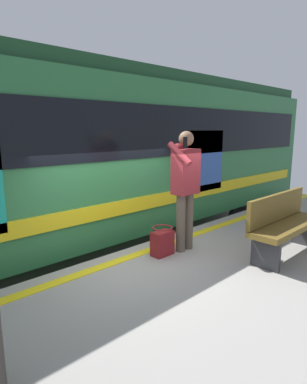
# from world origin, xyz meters

# --- Properties ---
(ground_plane) EXTENTS (23.74, 23.74, 0.00)m
(ground_plane) POSITION_xyz_m (0.00, 0.00, 0.00)
(ground_plane) COLOR #4C4742
(platform) EXTENTS (12.75, 3.94, 1.01)m
(platform) POSITION_xyz_m (0.00, 1.97, 0.51)
(platform) COLOR gray
(platform) RESTS_ON ground
(safety_line) EXTENTS (12.50, 0.16, 0.01)m
(safety_line) POSITION_xyz_m (0.00, 0.30, 1.02)
(safety_line) COLOR yellow
(safety_line) RESTS_ON platform
(track_rail_near) EXTENTS (16.58, 0.08, 0.16)m
(track_rail_near) POSITION_xyz_m (0.00, -1.20, 0.08)
(track_rail_near) COLOR slate
(track_rail_near) RESTS_ON ground
(track_rail_far) EXTENTS (16.58, 0.08, 0.16)m
(track_rail_far) POSITION_xyz_m (0.00, -2.63, 0.08)
(track_rail_far) COLOR slate
(track_rail_far) RESTS_ON ground
(train_carriage) EXTENTS (13.19, 3.08, 3.77)m
(train_carriage) POSITION_xyz_m (-0.13, -1.91, 2.43)
(train_carriage) COLOR #2D723F
(train_carriage) RESTS_ON ground
(passenger) EXTENTS (0.57, 0.55, 1.80)m
(passenger) POSITION_xyz_m (-0.66, 0.63, 2.08)
(passenger) COLOR brown
(passenger) RESTS_ON platform
(handbag) EXTENTS (0.33, 0.30, 0.43)m
(handbag) POSITION_xyz_m (-0.26, 0.56, 1.21)
(handbag) COLOR maroon
(handbag) RESTS_ON platform
(bench) EXTENTS (1.61, 0.44, 0.90)m
(bench) POSITION_xyz_m (-1.56, 1.77, 1.51)
(bench) COLOR brown
(bench) RESTS_ON platform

